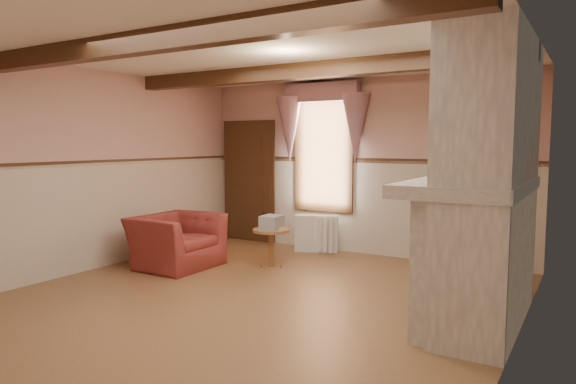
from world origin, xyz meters
The scene contains 25 objects.
floor centered at (0.00, 0.00, 0.00)m, with size 5.50×6.00×0.01m, color brown.
ceiling centered at (0.00, 0.00, 2.80)m, with size 5.50×6.00×0.01m, color silver.
wall_back centered at (0.00, 3.00, 1.40)m, with size 5.50×0.02×2.80m, color tan.
wall_left centered at (-2.75, 0.00, 1.40)m, with size 0.02×6.00×2.80m, color tan.
wall_right centered at (2.75, 0.00, 1.40)m, with size 0.02×6.00×2.80m, color tan.
wainscot centered at (0.00, 0.00, 0.75)m, with size 5.50×6.00×1.50m, color #BCAE97, non-canonical shape.
chair_rail centered at (0.00, 0.00, 1.50)m, with size 5.50×6.00×0.08m, color black, non-canonical shape.
firebox centered at (2.00, 0.60, 0.45)m, with size 0.20×0.95×0.90m, color black.
armchair centered at (-1.83, 0.75, 0.37)m, with size 1.15×1.00×0.75m, color maroon.
side_table centered at (-0.66, 1.46, 0.28)m, with size 0.53×0.53×0.55m, color brown.
book_stack centered at (-0.63, 1.44, 0.65)m, with size 0.26×0.32×0.20m, color #B7AD8C.
radiator centered at (-0.58, 2.70, 0.30)m, with size 0.70×0.18×0.60m, color silver.
bowl centered at (2.24, 0.60, 1.46)m, with size 0.35×0.35×0.09m, color brown.
mantel_clock centered at (2.24, 1.40, 1.52)m, with size 0.14×0.24×0.20m, color black.
oil_lamp centered at (2.24, 0.95, 1.56)m, with size 0.11×0.11×0.28m, color gold.
candle_red centered at (2.24, -0.01, 1.50)m, with size 0.06×0.06×0.16m, color #A31424.
jar_yellow centered at (2.24, 0.27, 1.48)m, with size 0.06×0.06×0.12m, color yellow.
fireplace centered at (2.42, 0.60, 1.40)m, with size 0.85×2.00×2.80m, color gray.
mantel centered at (2.24, 0.60, 1.36)m, with size 1.05×2.05×0.12m, color gray.
overmantel_mirror centered at (2.06, 0.60, 1.97)m, with size 0.06×1.44×1.04m, color silver.
door centered at (-2.10, 2.94, 1.05)m, with size 1.10×0.10×2.10m, color black.
window centered at (-0.60, 2.97, 1.65)m, with size 1.06×0.08×2.02m, color white.
window_drapes centered at (-0.60, 2.88, 2.25)m, with size 1.30×0.14×1.40m, color gray.
ceiling_beam_front centered at (0.00, -1.20, 2.70)m, with size 5.50×0.18×0.20m, color black.
ceiling_beam_back centered at (0.00, 1.20, 2.70)m, with size 5.50×0.18×0.20m, color black.
Camera 1 is at (3.31, -4.63, 1.79)m, focal length 32.00 mm.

